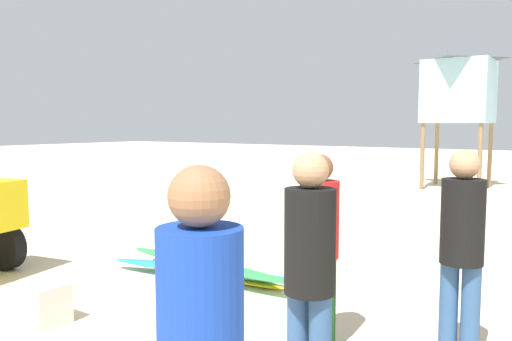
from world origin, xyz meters
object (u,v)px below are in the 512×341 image
(lifeguard_near_center, at_px, (319,240))
(lifeguard_tower, at_px, (459,84))
(lifeguard_near_left, at_px, (462,244))
(cooler_box, at_px, (42,303))
(surfboard_pile, at_px, (206,268))
(lifeguard_far_right, at_px, (310,268))

(lifeguard_near_center, distance_m, lifeguard_tower, 12.29)
(lifeguard_near_left, relative_size, cooler_box, 3.68)
(cooler_box, bearing_deg, surfboard_pile, 78.60)
(lifeguard_near_center, height_order, cooler_box, lifeguard_near_center)
(surfboard_pile, relative_size, cooler_box, 5.63)
(surfboard_pile, relative_size, lifeguard_near_center, 1.58)
(surfboard_pile, bearing_deg, cooler_box, -101.40)
(cooler_box, bearing_deg, lifeguard_far_right, 0.45)
(lifeguard_near_center, bearing_deg, lifeguard_tower, 97.46)
(surfboard_pile, distance_m, lifeguard_far_right, 3.23)
(lifeguard_near_left, xyz_separation_m, lifeguard_tower, (-2.60, 11.65, 2.10))
(lifeguard_near_center, height_order, lifeguard_tower, lifeguard_tower)
(surfboard_pile, distance_m, lifeguard_near_center, 2.42)
(lifeguard_near_left, bearing_deg, lifeguard_far_right, -116.36)
(lifeguard_far_right, relative_size, cooler_box, 3.72)
(lifeguard_near_left, relative_size, lifeguard_near_center, 1.03)
(surfboard_pile, relative_size, lifeguard_far_right, 1.51)
(lifeguard_near_left, xyz_separation_m, lifeguard_far_right, (-0.63, -1.27, 0.01))
(surfboard_pile, height_order, cooler_box, cooler_box)
(lifeguard_tower, bearing_deg, surfboard_pile, -92.48)
(lifeguard_far_right, distance_m, cooler_box, 2.95)
(lifeguard_near_center, bearing_deg, lifeguard_near_left, 18.93)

